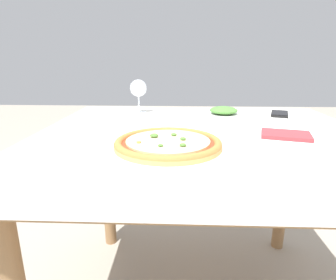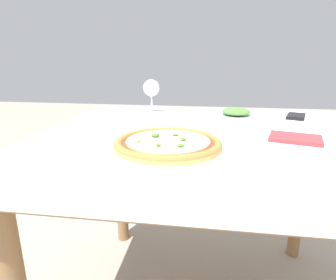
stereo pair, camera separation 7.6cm
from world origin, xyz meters
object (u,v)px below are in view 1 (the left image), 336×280
(wine_glass_far_left, at_px, (138,89))
(cell_phone, at_px, (280,114))
(fork, at_px, (120,129))
(dining_table, at_px, (203,159))
(pizza_plate, at_px, (168,145))
(side_plate, at_px, (224,113))

(wine_glass_far_left, distance_m, cell_phone, 0.64)
(fork, bearing_deg, dining_table, -7.94)
(pizza_plate, relative_size, side_plate, 1.59)
(fork, distance_m, cell_phone, 0.72)
(pizza_plate, height_order, side_plate, side_plate)
(dining_table, distance_m, cell_phone, 0.51)
(pizza_plate, bearing_deg, side_plate, 65.35)
(pizza_plate, relative_size, fork, 1.94)
(fork, distance_m, wine_glass_far_left, 0.34)
(pizza_plate, relative_size, wine_glass_far_left, 2.17)
(side_plate, bearing_deg, wine_glass_far_left, 170.81)
(dining_table, distance_m, pizza_plate, 0.24)
(side_plate, bearing_deg, fork, -146.63)
(dining_table, relative_size, pizza_plate, 3.43)
(fork, relative_size, cell_phone, 1.06)
(dining_table, xyz_separation_m, pizza_plate, (-0.11, -0.18, 0.11))
(fork, height_order, cell_phone, cell_phone)
(dining_table, bearing_deg, wine_glass_far_left, 126.42)
(pizza_plate, xyz_separation_m, cell_phone, (0.48, 0.52, -0.01))
(fork, relative_size, wine_glass_far_left, 1.12)
(wine_glass_far_left, relative_size, side_plate, 0.73)
(pizza_plate, height_order, fork, pizza_plate)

